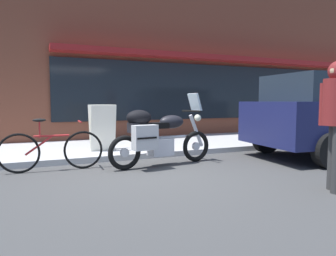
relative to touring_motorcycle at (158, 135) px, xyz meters
name	(u,v)px	position (x,y,z in m)	size (l,w,h in m)	color
ground_plane	(145,174)	(-0.44, -0.49, -0.60)	(80.00, 80.00, 0.00)	#3C3C3C
storefront_building	(242,47)	(4.88, 3.98, 2.56)	(18.63, 0.90, 6.46)	brown
touring_motorcycle	(158,135)	(0.00, 0.00, 0.00)	(2.20, 0.84, 1.39)	black
parked_bicycle	(52,150)	(-1.85, 0.39, -0.22)	(1.76, 0.48, 0.94)	black
sandwich_board_sign	(102,128)	(-0.70, 1.58, 0.04)	(0.55, 0.43, 1.03)	silver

